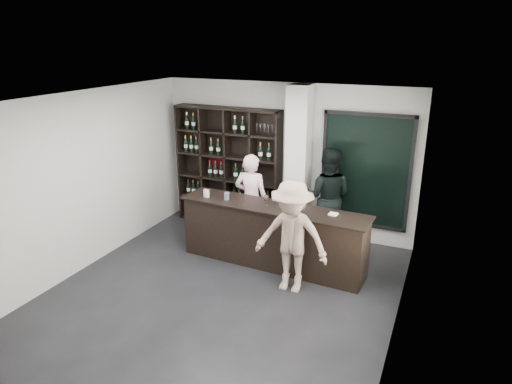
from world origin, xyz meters
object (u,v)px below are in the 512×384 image
at_px(tasting_counter, 272,236).
at_px(taster_pink, 251,200).
at_px(wine_shelf, 228,167).
at_px(taster_black, 327,197).
at_px(customer, 292,237).

distance_m(tasting_counter, taster_pink, 0.98).
relative_size(wine_shelf, taster_pink, 1.39).
height_order(taster_black, customer, taster_black).
bearing_deg(wine_shelf, customer, -44.09).
bearing_deg(tasting_counter, wine_shelf, 141.33).
distance_m(wine_shelf, customer, 2.88).
xyz_separation_m(tasting_counter, taster_pink, (-0.67, 0.64, 0.33)).
bearing_deg(taster_black, taster_pink, 16.50).
relative_size(tasting_counter, customer, 1.85).
height_order(wine_shelf, taster_black, wine_shelf).
distance_m(wine_shelf, taster_black, 2.12).
bearing_deg(taster_pink, customer, 131.31).
xyz_separation_m(tasting_counter, taster_black, (0.60, 1.19, 0.39)).
height_order(tasting_counter, customer, customer).
distance_m(tasting_counter, taster_black, 1.39).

